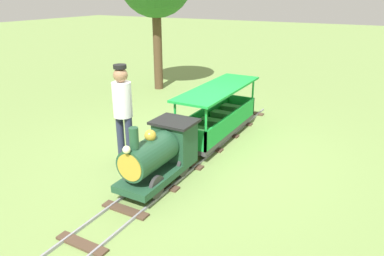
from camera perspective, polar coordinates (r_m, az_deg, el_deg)
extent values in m
plane|color=#75934C|center=(6.25, 1.03, -4.06)|extent=(60.00, 60.00, 0.00)
cube|color=gray|center=(6.05, 2.30, -4.71)|extent=(0.03, 6.05, 0.04)
cube|color=gray|center=(6.24, -1.23, -3.89)|extent=(0.03, 6.05, 0.04)
cube|color=#4C3828|center=(8.41, 9.14, 2.45)|extent=(0.67, 0.14, 0.03)
cube|color=#4C3828|center=(7.73, 7.19, 0.92)|extent=(0.67, 0.14, 0.03)
cube|color=#4C3828|center=(7.08, 4.88, -0.90)|extent=(0.67, 0.14, 0.03)
cube|color=#4C3828|center=(6.45, 2.11, -3.09)|extent=(0.67, 0.14, 0.03)
cube|color=#4C3828|center=(5.85, -1.26, -5.72)|extent=(0.67, 0.14, 0.03)
cube|color=#4C3828|center=(5.28, -5.43, -8.91)|extent=(0.67, 0.14, 0.03)
cube|color=#4C3828|center=(4.78, -10.63, -12.75)|extent=(0.67, 0.14, 0.03)
cube|color=#4C3828|center=(4.34, -17.19, -17.28)|extent=(0.67, 0.14, 0.03)
cube|color=#1E472D|center=(5.20, -5.44, -7.00)|extent=(0.55, 1.40, 0.10)
cylinder|color=#1E472D|center=(4.90, -6.89, -4.31)|extent=(0.44, 0.85, 0.44)
cylinder|color=#B7932D|center=(4.60, -9.97, -6.25)|extent=(0.37, 0.02, 0.37)
cylinder|color=#1E472D|center=(4.54, -9.26, -1.59)|extent=(0.12, 0.12, 0.28)
sphere|color=#B7932D|center=(4.83, -6.69, -1.19)|extent=(0.16, 0.16, 0.16)
cube|color=#1E472D|center=(5.42, -2.75, -1.92)|extent=(0.55, 0.45, 0.55)
cube|color=black|center=(5.31, -2.80, 1.02)|extent=(0.63, 0.53, 0.04)
sphere|color=#F2EAB2|center=(4.46, -10.42, -3.43)|extent=(0.10, 0.10, 0.10)
cylinder|color=#2D2D2D|center=(4.84, -5.65, -9.37)|extent=(0.05, 0.32, 0.32)
cylinder|color=#2D2D2D|center=(5.07, -9.70, -8.10)|extent=(0.05, 0.32, 0.32)
cylinder|color=#2D2D2D|center=(5.36, -1.42, -6.11)|extent=(0.05, 0.32, 0.32)
cylinder|color=#2D2D2D|center=(5.57, -5.25, -5.12)|extent=(0.05, 0.32, 0.32)
cube|color=#3F3F3F|center=(6.82, 4.11, -0.26)|extent=(0.63, 2.25, 0.08)
cube|color=green|center=(6.64, 6.46, 1.03)|extent=(0.04, 2.25, 0.35)
cube|color=green|center=(6.87, 1.93, 1.84)|extent=(0.04, 2.25, 0.35)
cube|color=green|center=(5.83, -0.44, -1.71)|extent=(0.63, 0.04, 0.35)
cube|color=green|center=(7.72, 7.64, 3.82)|extent=(0.63, 0.04, 0.35)
cylinder|color=green|center=(5.65, 2.22, -0.27)|extent=(0.04, 0.04, 0.75)
cylinder|color=green|center=(5.91, -2.71, 0.69)|extent=(0.04, 0.04, 0.75)
cylinder|color=green|center=(7.54, 9.64, 4.89)|extent=(0.04, 0.04, 0.75)
cylinder|color=green|center=(7.74, 5.66, 5.50)|extent=(0.04, 0.04, 0.75)
cube|color=green|center=(6.57, 4.29, 6.35)|extent=(0.73, 2.35, 0.04)
cube|color=#2D6B33|center=(7.40, 6.54, 2.69)|extent=(0.47, 0.20, 0.24)
cube|color=#2D6B33|center=(6.97, 4.99, 1.60)|extent=(0.47, 0.20, 0.24)
cube|color=#2D6B33|center=(6.56, 3.25, 0.38)|extent=(0.47, 0.20, 0.24)
cube|color=#2D6B33|center=(6.15, 1.27, -1.01)|extent=(0.47, 0.20, 0.24)
cylinder|color=#262626|center=(6.09, 2.80, -3.12)|extent=(0.04, 0.24, 0.24)
cylinder|color=#262626|center=(6.27, -0.72, -2.36)|extent=(0.04, 0.24, 0.24)
cylinder|color=#262626|center=(7.44, 8.18, 1.23)|extent=(0.04, 0.24, 0.24)
cylinder|color=#262626|center=(7.59, 5.16, 1.76)|extent=(0.04, 0.24, 0.24)
cylinder|color=#282D47|center=(5.81, -9.95, -2.03)|extent=(0.12, 0.12, 0.80)
cylinder|color=#282D47|center=(5.92, -11.31, -1.70)|extent=(0.12, 0.12, 0.80)
cylinder|color=white|center=(5.65, -11.09, 4.47)|extent=(0.30, 0.30, 0.55)
sphere|color=#936B4C|center=(5.55, -11.36, 8.28)|extent=(0.22, 0.22, 0.22)
cylinder|color=black|center=(5.53, -11.46, 9.60)|extent=(0.20, 0.20, 0.06)
cylinder|color=#4C3823|center=(10.32, -5.50, 12.43)|extent=(0.25, 0.25, 2.27)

